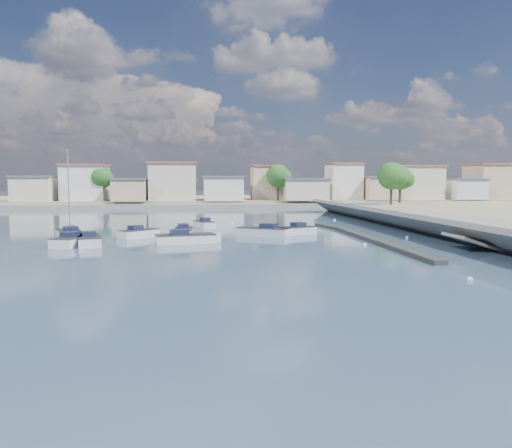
{
  "coord_description": "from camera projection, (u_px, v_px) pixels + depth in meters",
  "views": [
    {
      "loc": [
        -9.27,
        -34.75,
        5.75
      ],
      "look_at": [
        -3.63,
        14.71,
        1.4
      ],
      "focal_mm": 35.0,
      "sensor_mm": 36.0,
      "label": 1
    }
  ],
  "objects": [
    {
      "name": "motorboat_e",
      "position": [
        75.0,
        241.0,
        44.48
      ],
      "size": [
        3.16,
        5.63,
        1.48
      ],
      "color": "silver",
      "rests_on": "ground"
    },
    {
      "name": "motorboat_f",
      "position": [
        203.0,
        225.0,
        60.84
      ],
      "size": [
        2.84,
        4.39,
        1.48
      ],
      "color": "silver",
      "rests_on": "ground"
    },
    {
      "name": "motorboat_g",
      "position": [
        183.0,
        233.0,
        51.06
      ],
      "size": [
        1.89,
        5.36,
        1.48
      ],
      "color": "silver",
      "rests_on": "ground"
    },
    {
      "name": "ground",
      "position": [
        261.0,
        219.0,
        75.53
      ],
      "size": [
        400.0,
        400.0,
        0.0
      ],
      "primitive_type": "plane",
      "color": "#2A4255",
      "rests_on": "ground"
    },
    {
      "name": "motorboat_h",
      "position": [
        189.0,
        239.0,
        45.96
      ],
      "size": [
        6.19,
        3.21,
        1.48
      ],
      "color": "silver",
      "rests_on": "ground"
    },
    {
      "name": "far_shore_quay",
      "position": [
        243.0,
        206.0,
        106.18
      ],
      "size": [
        160.0,
        2.5,
        0.8
      ],
      "primitive_type": "cube",
      "color": "slate",
      "rests_on": "ground"
    },
    {
      "name": "motorboat_b",
      "position": [
        141.0,
        234.0,
        50.41
      ],
      "size": [
        4.16,
        4.1,
        1.48
      ],
      "color": "silver",
      "rests_on": "ground"
    },
    {
      "name": "shore_trees",
      "position": [
        284.0,
        178.0,
        103.76
      ],
      "size": [
        74.56,
        38.32,
        7.92
      ],
      "color": "#38281E",
      "rests_on": "ground"
    },
    {
      "name": "breakwater",
      "position": [
        364.0,
        237.0,
        49.26
      ],
      "size": [
        2.0,
        31.02,
        0.35
      ],
      "color": "black",
      "rests_on": "ground"
    },
    {
      "name": "motorboat_d",
      "position": [
        293.0,
        231.0,
        53.07
      ],
      "size": [
        5.0,
        3.76,
        1.48
      ],
      "color": "silver",
      "rests_on": "ground"
    },
    {
      "name": "motorboat_a",
      "position": [
        89.0,
        241.0,
        44.73
      ],
      "size": [
        2.99,
        5.47,
        1.48
      ],
      "color": "silver",
      "rests_on": "ground"
    },
    {
      "name": "far_shore_land",
      "position": [
        236.0,
        200.0,
        126.94
      ],
      "size": [
        160.0,
        40.0,
        1.4
      ],
      "primitive_type": "cube",
      "color": "gray",
      "rests_on": "ground"
    },
    {
      "name": "sailboat",
      "position": [
        70.0,
        234.0,
        49.43
      ],
      "size": [
        4.13,
        6.29,
        9.0
      ],
      "color": "silver",
      "rests_on": "ground"
    },
    {
      "name": "motorboat_c",
      "position": [
        261.0,
        232.0,
        52.32
      ],
      "size": [
        5.82,
        4.73,
        1.48
      ],
      "color": "silver",
      "rests_on": "ground"
    },
    {
      "name": "seawall_walkway",
      "position": [
        473.0,
        228.0,
        50.81
      ],
      "size": [
        5.0,
        90.0,
        1.8
      ],
      "primitive_type": "cube",
      "color": "slate",
      "rests_on": "ground"
    },
    {
      "name": "mooring_buoys",
      "position": [
        337.0,
        234.0,
        53.33
      ],
      "size": [
        16.64,
        43.47,
        0.34
      ],
      "color": "white",
      "rests_on": "ground"
    },
    {
      "name": "far_town",
      "position": [
        288.0,
        184.0,
        112.85
      ],
      "size": [
        113.01,
        12.8,
        8.35
      ],
      "color": "beige",
      "rests_on": "far_shore_land"
    }
  ]
}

